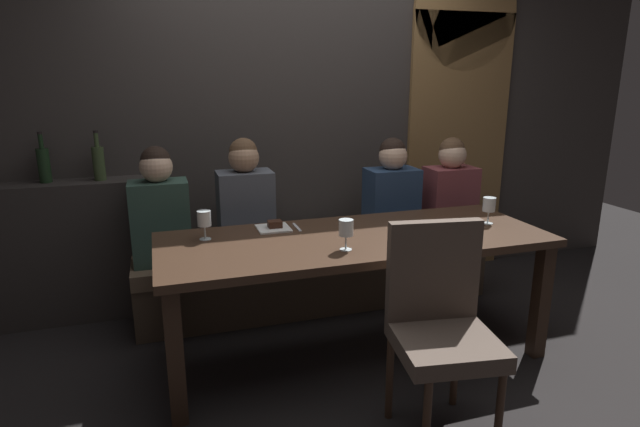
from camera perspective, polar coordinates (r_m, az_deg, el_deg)
ground at (r=3.26m, az=3.62°, el=-14.95°), size 9.00×9.00×0.00m
back_wall_tiled at (r=3.99m, az=-2.53°, el=13.16°), size 6.00×0.12×3.00m
arched_door at (r=4.48m, az=14.98°, el=11.15°), size 0.90×0.05×2.55m
back_counter at (r=3.88m, az=-24.33°, el=-3.67°), size 1.10×0.28×0.95m
dining_table at (r=2.99m, az=3.83°, el=-4.06°), size 2.20×0.84×0.74m
banquette_bench at (r=3.76m, az=-0.21°, el=-6.86°), size 2.50×0.44×0.45m
chair_near_side at (r=2.48m, az=12.99°, el=-10.88°), size 0.50×0.50×0.98m
diner_redhead at (r=3.44m, az=-17.14°, el=0.48°), size 0.36×0.24×0.75m
diner_bearded at (r=3.49m, az=-8.16°, el=1.45°), size 0.36×0.24×0.78m
diner_far_end at (r=3.75m, az=7.83°, el=2.19°), size 0.36×0.24×0.75m
diner_near_end at (r=3.98m, az=14.03°, el=2.50°), size 0.36×0.24×0.74m
wine_bottle_dark_red at (r=3.79m, az=-27.96°, el=4.81°), size 0.08×0.08×0.33m
wine_bottle_pale_label at (r=3.72m, az=-23.04°, el=5.20°), size 0.08×0.08×0.33m
wine_glass_center_front at (r=2.93m, az=-12.55°, el=-0.69°), size 0.08×0.08×0.16m
wine_glass_far_left at (r=2.69m, az=2.86°, el=-1.65°), size 0.08×0.08×0.16m
wine_glass_far_right at (r=3.33m, az=18.00°, el=0.81°), size 0.08×0.08×0.16m
dessert_plate at (r=3.09m, az=-5.06°, el=-1.45°), size 0.19×0.19×0.05m
fork_on_table at (r=3.11m, az=-2.55°, el=-1.51°), size 0.02×0.17×0.01m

